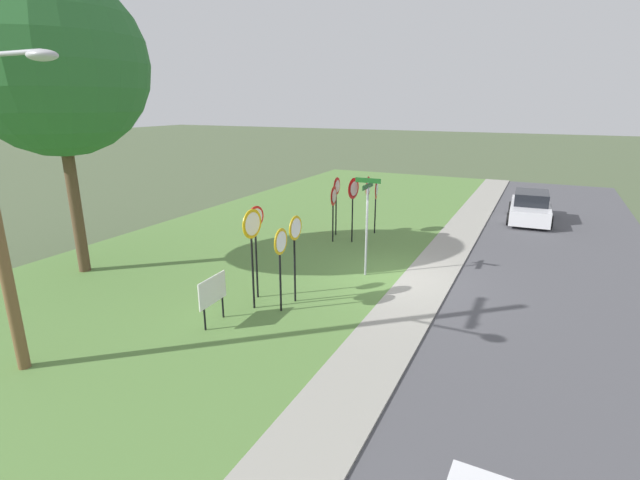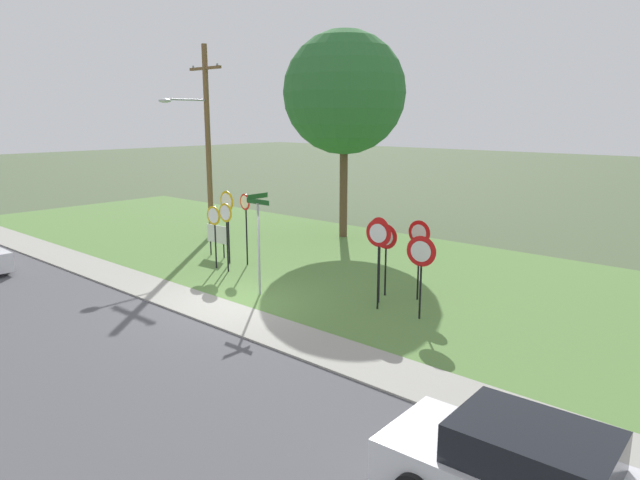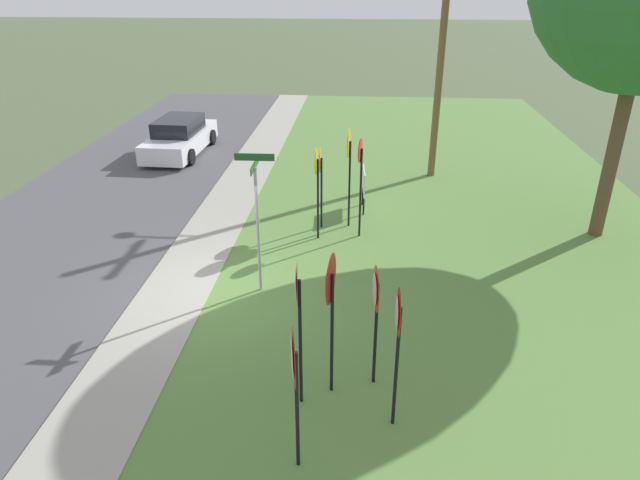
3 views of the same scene
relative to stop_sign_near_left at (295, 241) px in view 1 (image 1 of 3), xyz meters
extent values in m
plane|color=#4C5B3D|center=(2.96, -2.12, -1.82)|extent=(160.00, 160.00, 0.00)
cube|color=#4C4C51|center=(2.96, -6.92, -1.81)|extent=(44.00, 6.40, 0.01)
cube|color=#99968C|center=(2.96, -2.92, -1.79)|extent=(44.00, 1.60, 0.06)
cube|color=#567F3D|center=(2.96, 3.88, -1.80)|extent=(44.00, 12.00, 0.04)
cylinder|color=black|center=(0.00, 0.03, -0.69)|extent=(0.06, 0.06, 2.18)
cylinder|color=gold|center=(0.00, -0.01, 0.35)|extent=(0.67, 0.03, 0.67)
cylinder|color=white|center=(0.00, -0.03, 0.35)|extent=(0.52, 0.01, 0.52)
cylinder|color=black|center=(-0.72, 0.07, -0.78)|extent=(0.06, 0.06, 1.99)
cylinder|color=gold|center=(-0.72, 0.03, 0.16)|extent=(0.69, 0.06, 0.69)
cylinder|color=white|center=(-0.72, 0.01, 0.16)|extent=(0.54, 0.04, 0.54)
cylinder|color=black|center=(-0.22, 1.12, -0.57)|extent=(0.06, 0.06, 2.41)
cylinder|color=red|center=(-0.22, 1.08, 0.59)|extent=(0.60, 0.11, 0.61)
cylinder|color=white|center=(-0.22, 1.07, 0.59)|extent=(0.47, 0.08, 0.47)
cylinder|color=black|center=(-0.88, 0.81, -0.57)|extent=(0.06, 0.06, 2.42)
cylinder|color=gold|center=(-0.88, 0.77, 0.58)|extent=(0.77, 0.07, 0.77)
cylinder|color=white|center=(-0.88, 0.76, 0.58)|extent=(0.60, 0.04, 0.60)
cylinder|color=black|center=(6.05, 0.75, -0.65)|extent=(0.06, 0.06, 2.24)
cone|color=red|center=(6.05, 0.71, 0.39)|extent=(0.82, 0.15, 0.82)
cone|color=silver|center=(6.05, 0.69, 0.39)|extent=(0.56, 0.09, 0.56)
cylinder|color=black|center=(6.76, 1.76, -0.71)|extent=(0.06, 0.06, 2.14)
cone|color=red|center=(6.76, 1.72, 0.29)|extent=(0.73, 0.05, 0.73)
cone|color=silver|center=(6.76, 1.70, 0.29)|extent=(0.50, 0.03, 0.50)
cylinder|color=black|center=(6.37, 0.27, -0.63)|extent=(0.06, 0.06, 2.30)
cone|color=red|center=(6.37, 0.23, 0.45)|extent=(0.79, 0.12, 0.79)
cone|color=white|center=(6.37, 0.21, 0.45)|extent=(0.54, 0.08, 0.54)
cylinder|color=black|center=(7.70, 0.37, -0.79)|extent=(0.06, 0.06, 1.98)
cone|color=red|center=(7.70, 0.33, 0.12)|extent=(0.83, 0.18, 0.84)
cone|color=silver|center=(7.70, 0.31, 0.12)|extent=(0.56, 0.11, 0.57)
cylinder|color=black|center=(5.78, 1.47, -0.81)|extent=(0.06, 0.06, 1.93)
cone|color=red|center=(5.78, 1.43, 0.08)|extent=(0.77, 0.11, 0.77)
cone|color=silver|center=(5.78, 1.40, 0.08)|extent=(0.52, 0.07, 0.52)
cylinder|color=#9EA0A8|center=(2.80, -1.02, -0.36)|extent=(0.07, 0.07, 2.82)
cylinder|color=#9EA0A8|center=(2.80, -1.02, 1.06)|extent=(0.09, 0.09, 0.03)
cube|color=#19511E|center=(2.80, -1.02, 1.12)|extent=(0.96, 0.04, 0.15)
cube|color=#19511E|center=(2.80, -1.02, 1.29)|extent=(0.03, 0.82, 0.15)
ellipsoid|color=#B7B7BC|center=(-5.46, 1.41, 4.28)|extent=(0.40, 0.56, 0.18)
cylinder|color=black|center=(-2.48, 1.18, -1.50)|extent=(0.05, 0.05, 0.55)
cylinder|color=black|center=(-1.71, 1.22, -1.50)|extent=(0.05, 0.05, 0.55)
cube|color=white|center=(-2.09, 1.20, -0.88)|extent=(1.10, 0.09, 0.70)
cylinder|color=brown|center=(-0.84, 7.51, 0.77)|extent=(0.36, 0.36, 5.09)
sphere|color=#2D6B33|center=(-0.84, 7.51, 4.66)|extent=(5.38, 5.38, 5.38)
cube|color=silver|center=(13.05, -5.46, -1.32)|extent=(4.19, 1.86, 0.68)
cube|color=black|center=(13.05, -5.46, -0.70)|extent=(2.12, 1.52, 0.56)
cylinder|color=black|center=(14.30, -4.55, -1.51)|extent=(0.61, 0.20, 0.60)
cylinder|color=black|center=(14.37, -6.27, -1.51)|extent=(0.61, 0.20, 0.60)
cylinder|color=black|center=(11.74, -4.65, -1.51)|extent=(0.61, 0.20, 0.60)
cylinder|color=black|center=(11.81, -6.37, -1.51)|extent=(0.61, 0.20, 0.60)
camera|label=1|loc=(-10.57, -5.82, 3.58)|focal=26.17mm
camera|label=2|loc=(15.47, -12.47, 3.61)|focal=31.98mm
camera|label=3|loc=(13.69, 1.16, 4.68)|focal=31.89mm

